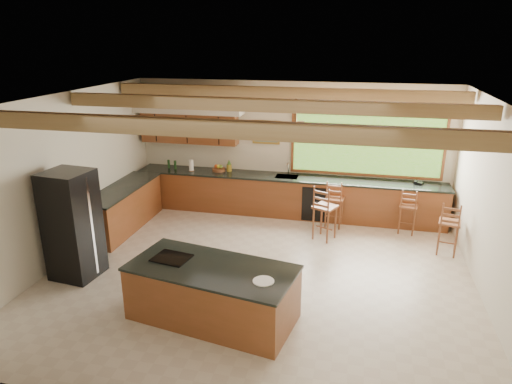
# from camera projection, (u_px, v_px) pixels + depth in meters

# --- Properties ---
(ground) EXTENTS (7.20, 7.20, 0.00)m
(ground) POSITION_uv_depth(u_px,v_px,m) (259.00, 274.00, 7.94)
(ground) COLOR beige
(ground) RESTS_ON ground
(room_shell) EXTENTS (7.27, 6.54, 3.02)m
(room_shell) POSITION_uv_depth(u_px,v_px,m) (258.00, 141.00, 7.86)
(room_shell) COLOR beige
(room_shell) RESTS_ON ground
(counter_run) EXTENTS (7.12, 3.10, 1.22)m
(counter_run) POSITION_uv_depth(u_px,v_px,m) (248.00, 198.00, 10.28)
(counter_run) COLOR brown
(counter_run) RESTS_ON ground
(island) EXTENTS (2.54, 1.52, 0.85)m
(island) POSITION_uv_depth(u_px,v_px,m) (212.00, 292.00, 6.60)
(island) COLOR brown
(island) RESTS_ON ground
(refrigerator) EXTENTS (0.80, 0.78, 1.87)m
(refrigerator) POSITION_uv_depth(u_px,v_px,m) (72.00, 225.00, 7.64)
(refrigerator) COLOR black
(refrigerator) RESTS_ON ground
(bar_stool_a) EXTENTS (0.42, 0.42, 1.06)m
(bar_stool_a) POSITION_uv_depth(u_px,v_px,m) (334.00, 200.00, 9.70)
(bar_stool_a) COLOR brown
(bar_stool_a) RESTS_ON ground
(bar_stool_b) EXTENTS (0.55, 0.55, 1.15)m
(bar_stool_b) POSITION_uv_depth(u_px,v_px,m) (325.00, 209.00, 9.07)
(bar_stool_b) COLOR brown
(bar_stool_b) RESTS_ON ground
(bar_stool_c) EXTENTS (0.41, 0.41, 0.98)m
(bar_stool_c) POSITION_uv_depth(u_px,v_px,m) (409.00, 208.00, 9.40)
(bar_stool_c) COLOR brown
(bar_stool_c) RESTS_ON ground
(bar_stool_d) EXTENTS (0.45, 0.45, 1.06)m
(bar_stool_d) POSITION_uv_depth(u_px,v_px,m) (450.00, 224.00, 8.46)
(bar_stool_d) COLOR brown
(bar_stool_d) RESTS_ON ground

